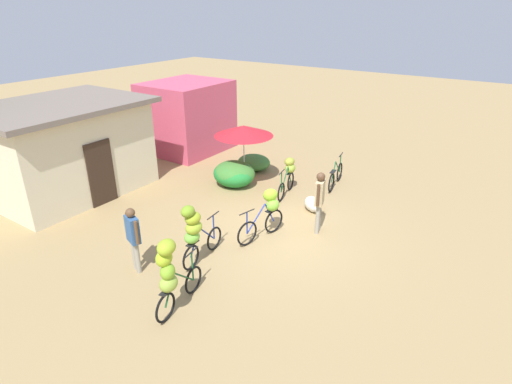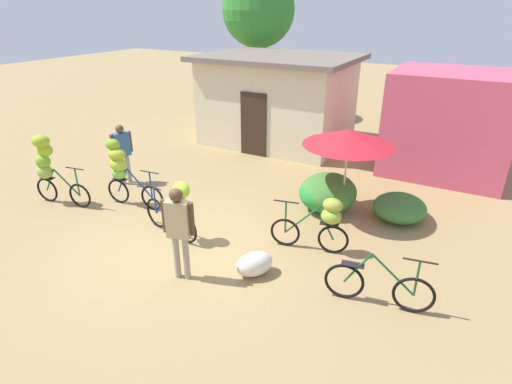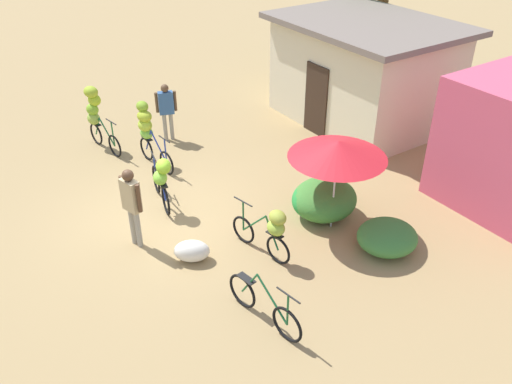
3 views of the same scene
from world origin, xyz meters
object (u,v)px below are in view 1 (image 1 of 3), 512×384
Objects in this scene: bicycle_center_loaded at (267,210)px; person_bystander at (133,234)px; bicycle_leftmost at (170,271)px; bicycle_by_shop at (288,173)px; building_low at (64,148)px; bicycle_near_pile at (195,230)px; shop_pink at (187,117)px; bicycle_rightmost at (336,176)px; market_umbrella at (244,131)px; person_vendor at (320,196)px; produce_sack at (313,204)px.

person_bystander is (-3.08, 1.62, 0.23)m from bicycle_center_loaded.
bicycle_by_shop is at bearing 9.67° from bicycle_leftmost.
bicycle_near_pile is (-0.98, -6.39, -0.53)m from building_low.
building_low is 5.47m from shop_pink.
building_low is 2.96× the size of bicycle_rightmost.
bicycle_leftmost is 1.01× the size of bicycle_rightmost.
market_umbrella reaches higher than person_vendor.
person_bystander is at bearing -169.80° from market_umbrella.
building_low is 7.25× the size of produce_sack.
market_umbrella is (-1.66, -4.09, 0.44)m from shop_pink.
bicycle_rightmost is (5.29, -7.14, -1.13)m from building_low.
market_umbrella is at bearing -48.93° from building_low.
shop_pink is 6.94m from bicycle_rightmost.
bicycle_center_loaded is 2.95m from bicycle_by_shop.
shop_pink is 9.01m from person_bystander.
bicycle_rightmost is at bearing -38.51° from bicycle_by_shop.
market_umbrella is (3.81, -4.37, 0.37)m from building_low.
produce_sack is at bearing -66.84° from building_low.
bicycle_by_shop is 0.90× the size of bicycle_rightmost.
bicycle_near_pile is at bearing -45.90° from person_bystander.
market_umbrella is 3.49m from produce_sack.
person_vendor reaches higher than person_bystander.
market_umbrella is 2.06m from bicycle_by_shop.
market_umbrella is 1.33× the size of bicycle_by_shop.
building_low is at bearing 99.27° from bicycle_center_loaded.
shop_pink is 4.43m from market_umbrella.
market_umbrella is at bearing 22.90° from bicycle_near_pile.
person_vendor reaches higher than bicycle_rightmost.
building_low reaches higher than bicycle_near_pile.
bicycle_near_pile reaches higher than bicycle_by_shop.
bicycle_center_loaded reaches higher than bicycle_by_shop.
bicycle_near_pile is 3.48m from person_vendor.
shop_pink is (5.46, -0.28, -0.07)m from building_low.
shop_pink is 1.97× the size of person_bystander.
bicycle_leftmost is at bearing 168.97° from person_vendor.
produce_sack is 5.51m from person_bystander.
market_umbrella is 1.25× the size of bicycle_near_pile.
person_vendor is 1.07× the size of person_bystander.
shop_pink reaches higher than person_vendor.
bicycle_leftmost is 1.13× the size of bicycle_by_shop.
market_umbrella is 7.00m from bicycle_leftmost.
market_umbrella is 3.48m from bicycle_rightmost.
bicycle_by_shop is 1.60m from produce_sack.
bicycle_rightmost is (4.14, -0.12, -0.40)m from bicycle_center_loaded.
shop_pink is 1.87× the size of bicycle_rightmost.
bicycle_near_pile is at bearing 163.40° from bicycle_center_loaded.
bicycle_by_shop is 2.20× the size of produce_sack.
bicycle_leftmost reaches higher than bicycle_near_pile.
bicycle_near_pile is 2.23m from bicycle_center_loaded.
bicycle_by_shop is (4.91, 0.33, -0.27)m from bicycle_near_pile.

